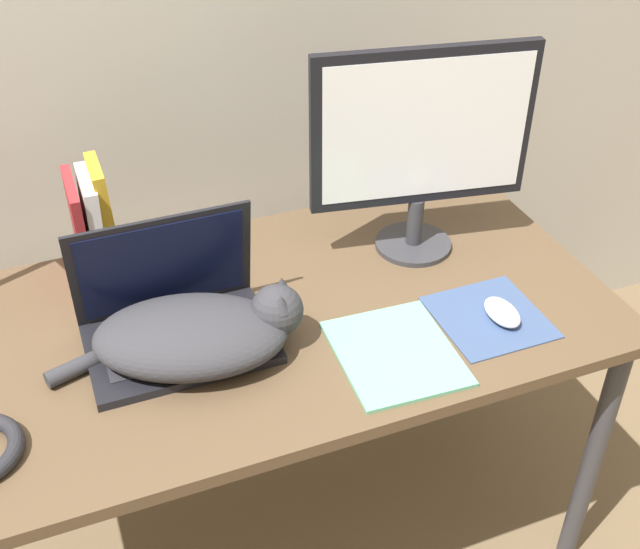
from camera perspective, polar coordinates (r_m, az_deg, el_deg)
name	(u,v)px	position (r m, az deg, el deg)	size (l,w,h in m)	color
desk	(265,342)	(1.68, -3.90, -4.82)	(1.43, 0.72, 0.73)	brown
laptop	(175,319)	(1.58, -10.27, -3.14)	(0.35, 0.24, 0.25)	black
cat	(199,334)	(1.52, -8.60, -4.17)	(0.49, 0.32, 0.14)	#333338
external_monitor	(422,142)	(1.72, 7.25, 9.36)	(0.47, 0.17, 0.47)	#333338
mousepad	(489,317)	(1.66, 11.94, -2.98)	(0.21, 0.22, 0.00)	#384C75
computer_mouse	(502,312)	(1.66, 12.83, -2.63)	(0.06, 0.10, 0.03)	silver
book_row	(93,225)	(1.76, -15.84, 3.39)	(0.08, 0.17, 0.26)	maroon
notepad	(395,353)	(1.55, 5.39, -5.58)	(0.23, 0.27, 0.01)	#6BBC93
webcam	(219,223)	(1.84, -7.23, 3.66)	(0.05, 0.05, 0.08)	#232328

